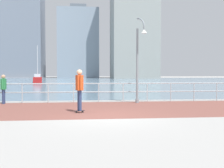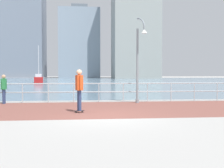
{
  "view_description": "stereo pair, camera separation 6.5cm",
  "coord_description": "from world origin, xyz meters",
  "px_view_note": "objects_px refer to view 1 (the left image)",
  "views": [
    {
      "loc": [
        -0.82,
        -9.89,
        1.6
      ],
      "look_at": [
        0.54,
        3.12,
        1.1
      ],
      "focal_mm": 43.0,
      "sensor_mm": 36.0,
      "label": 1
    },
    {
      "loc": [
        -0.76,
        -9.9,
        1.6
      ],
      "look_at": [
        0.54,
        3.12,
        1.1
      ],
      "focal_mm": 43.0,
      "sensor_mm": 36.0,
      "label": 2
    }
  ],
  "objects_px": {
    "skateboarder": "(79,87)",
    "bystander": "(3,87)",
    "lamppost": "(139,56)",
    "sailboat_white": "(38,79)"
  },
  "relations": [
    {
      "from": "sailboat_white",
      "to": "skateboarder",
      "type": "bearing_deg",
      "value": -78.02
    },
    {
      "from": "lamppost",
      "to": "skateboarder",
      "type": "relative_size",
      "value": 2.62
    },
    {
      "from": "skateboarder",
      "to": "bystander",
      "type": "distance_m",
      "value": 5.51
    },
    {
      "from": "skateboarder",
      "to": "sailboat_white",
      "type": "bearing_deg",
      "value": 101.98
    },
    {
      "from": "lamppost",
      "to": "sailboat_white",
      "type": "bearing_deg",
      "value": 107.97
    },
    {
      "from": "sailboat_white",
      "to": "lamppost",
      "type": "bearing_deg",
      "value": -72.03
    },
    {
      "from": "lamppost",
      "to": "bystander",
      "type": "bearing_deg",
      "value": 176.8
    },
    {
      "from": "skateboarder",
      "to": "lamppost",
      "type": "bearing_deg",
      "value": 46.05
    },
    {
      "from": "sailboat_white",
      "to": "bystander",
      "type": "bearing_deg",
      "value": -83.37
    },
    {
      "from": "lamppost",
      "to": "sailboat_white",
      "type": "xyz_separation_m",
      "value": [
        -11.24,
        34.67,
        -1.93
      ]
    }
  ]
}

